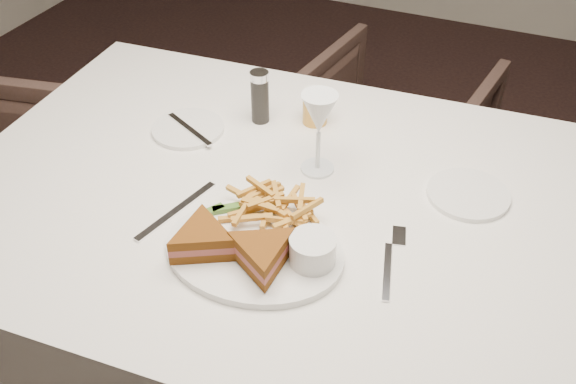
# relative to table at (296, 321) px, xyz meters

# --- Properties ---
(table) EXTENTS (1.44, 1.00, 0.75)m
(table) POSITION_rel_table_xyz_m (0.00, 0.00, 0.00)
(table) COLOR white
(table) RESTS_ON ground
(chair_far) EXTENTS (0.65, 0.62, 0.60)m
(chair_far) POSITION_rel_table_xyz_m (-0.04, 0.97, -0.08)
(chair_far) COLOR #46312B
(chair_far) RESTS_ON ground
(table_setting) EXTENTS (0.78, 0.60, 0.18)m
(table_setting) POSITION_rel_table_xyz_m (-0.02, -0.07, 0.41)
(table_setting) COLOR white
(table_setting) RESTS_ON table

